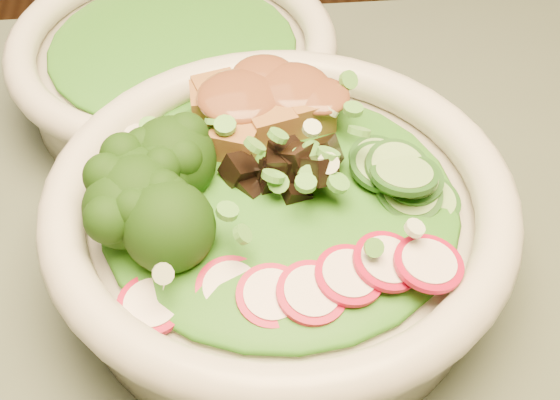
{
  "coord_description": "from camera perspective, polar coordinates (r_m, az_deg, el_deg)",
  "views": [
    {
      "loc": [
        -0.23,
        -0.19,
        1.12
      ],
      "look_at": [
        -0.2,
        0.11,
        0.81
      ],
      "focal_mm": 50.0,
      "sensor_mm": 36.0,
      "label": 1
    }
  ],
  "objects": [
    {
      "name": "peanut_sauce",
      "position": [
        0.46,
        -1.25,
        7.69
      ],
      "size": [
        0.07,
        0.05,
        0.02
      ],
      "primitive_type": "ellipsoid",
      "color": "brown",
      "rests_on": "tofu_cubes"
    },
    {
      "name": "radish_slices",
      "position": [
        0.39,
        2.23,
        -6.27
      ],
      "size": [
        0.11,
        0.05,
        0.02
      ],
      "primitive_type": null,
      "rotation": [
        0.0,
        0.0,
        0.15
      ],
      "color": "#A50C2E",
      "rests_on": "salad_bowl"
    },
    {
      "name": "side_lettuce",
      "position": [
        0.56,
        -7.88,
        11.32
      ],
      "size": [
        0.16,
        0.16,
        0.02
      ],
      "primitive_type": "ellipsoid",
      "color": "#196214",
      "rests_on": "side_bowl"
    },
    {
      "name": "side_bowl",
      "position": [
        0.57,
        -7.7,
        9.84
      ],
      "size": [
        0.23,
        0.23,
        0.06
      ],
      "rotation": [
        0.0,
        0.0,
        -0.19
      ],
      "color": "beige",
      "rests_on": "dining_table"
    },
    {
      "name": "scallion_garnish",
      "position": [
        0.41,
        -0.0,
        2.35
      ],
      "size": [
        0.19,
        0.19,
        0.02
      ],
      "primitive_type": null,
      "color": "#51A139",
      "rests_on": "salad_bowl"
    },
    {
      "name": "broccoli_florets",
      "position": [
        0.42,
        -8.28,
        0.24
      ],
      "size": [
        0.09,
        0.08,
        0.04
      ],
      "primitive_type": null,
      "rotation": [
        0.0,
        0.0,
        0.15
      ],
      "color": "black",
      "rests_on": "salad_bowl"
    },
    {
      "name": "salad_bowl",
      "position": [
        0.45,
        -0.0,
        -1.75
      ],
      "size": [
        0.26,
        0.26,
        0.07
      ],
      "rotation": [
        0.0,
        0.0,
        0.15
      ],
      "color": "beige",
      "rests_on": "dining_table"
    },
    {
      "name": "cucumber_slices",
      "position": [
        0.44,
        8.33,
        2.17
      ],
      "size": [
        0.08,
        0.08,
        0.04
      ],
      "primitive_type": null,
      "rotation": [
        0.0,
        0.0,
        0.15
      ],
      "color": "#8FC96F",
      "rests_on": "salad_bowl"
    },
    {
      "name": "tofu_cubes",
      "position": [
        0.47,
        -1.23,
        6.46
      ],
      "size": [
        0.1,
        0.07,
        0.04
      ],
      "primitive_type": null,
      "rotation": [
        0.0,
        0.0,
        0.15
      ],
      "color": "#9B6233",
      "rests_on": "salad_bowl"
    },
    {
      "name": "lettuce_bed",
      "position": [
        0.43,
        -0.0,
        0.09
      ],
      "size": [
        0.2,
        0.2,
        0.02
      ],
      "primitive_type": "ellipsoid",
      "color": "#196214",
      "rests_on": "salad_bowl"
    },
    {
      "name": "mushroom_heap",
      "position": [
        0.43,
        -0.3,
        2.48
      ],
      "size": [
        0.08,
        0.08,
        0.04
      ],
      "primitive_type": null,
      "rotation": [
        0.0,
        0.0,
        0.15
      ],
      "color": "black",
      "rests_on": "salad_bowl"
    }
  ]
}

